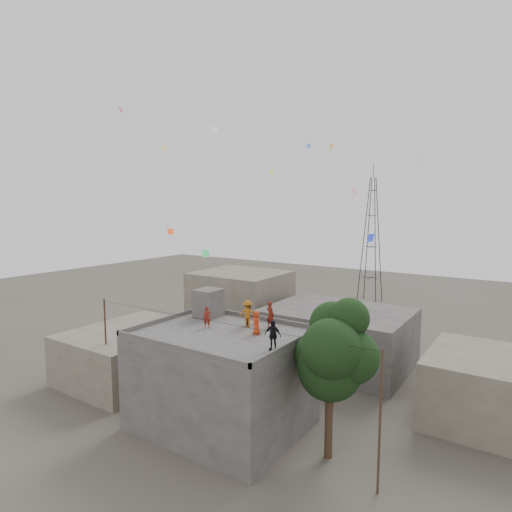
{
  "coord_description": "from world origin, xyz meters",
  "views": [
    {
      "loc": [
        16.34,
        -20.48,
        14.07
      ],
      "look_at": [
        1.1,
        2.32,
        10.81
      ],
      "focal_mm": 30.0,
      "sensor_mm": 36.0,
      "label": 1
    }
  ],
  "objects_px": {
    "tree": "(334,352)",
    "person_dark_adult": "(273,335)",
    "person_red_adult": "(270,315)",
    "transmission_tower": "(371,240)",
    "stair_head_box": "(208,303)"
  },
  "relations": [
    {
      "from": "person_dark_adult",
      "to": "person_red_adult",
      "type": "bearing_deg",
      "value": 117.85
    },
    {
      "from": "tree",
      "to": "person_dark_adult",
      "type": "distance_m",
      "value": 3.45
    },
    {
      "from": "tree",
      "to": "person_red_adult",
      "type": "relative_size",
      "value": 5.14
    },
    {
      "from": "stair_head_box",
      "to": "tree",
      "type": "height_order",
      "value": "tree"
    },
    {
      "from": "tree",
      "to": "person_dark_adult",
      "type": "relative_size",
      "value": 5.37
    },
    {
      "from": "stair_head_box",
      "to": "person_red_adult",
      "type": "height_order",
      "value": "stair_head_box"
    },
    {
      "from": "transmission_tower",
      "to": "person_red_adult",
      "type": "height_order",
      "value": "transmission_tower"
    },
    {
      "from": "stair_head_box",
      "to": "tree",
      "type": "distance_m",
      "value": 10.8
    },
    {
      "from": "stair_head_box",
      "to": "transmission_tower",
      "type": "distance_m",
      "value": 37.46
    },
    {
      "from": "stair_head_box",
      "to": "transmission_tower",
      "type": "height_order",
      "value": "transmission_tower"
    },
    {
      "from": "tree",
      "to": "stair_head_box",
      "type": "bearing_deg",
      "value": 169.26
    },
    {
      "from": "stair_head_box",
      "to": "transmission_tower",
      "type": "xyz_separation_m",
      "value": [
        -0.8,
        37.4,
        1.97
      ]
    },
    {
      "from": "tree",
      "to": "person_dark_adult",
      "type": "height_order",
      "value": "tree"
    },
    {
      "from": "person_dark_adult",
      "to": "transmission_tower",
      "type": "bearing_deg",
      "value": 95.79
    },
    {
      "from": "transmission_tower",
      "to": "person_red_adult",
      "type": "distance_m",
      "value": 37.91
    }
  ]
}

